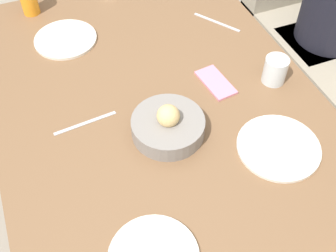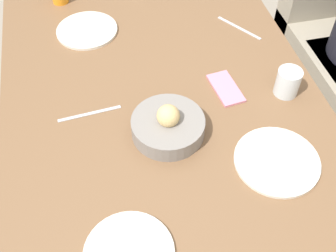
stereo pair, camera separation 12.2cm
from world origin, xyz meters
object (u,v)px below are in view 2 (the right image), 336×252
Objects in this scene: plate_near_left at (87,30)px; knife_silver at (90,114)px; fork_silver at (239,28)px; cell_phone at (226,88)px; bread_basket at (168,125)px; water_tumbler at (288,83)px; plate_far_center at (277,161)px.

plate_near_left is 1.14× the size of knife_silver.
knife_silver is (0.30, -0.59, 0.00)m from fork_silver.
cell_phone is (0.40, 0.41, -0.00)m from plate_near_left.
knife_silver is 1.24× the size of cell_phone.
water_tumbler is (-0.07, 0.40, 0.01)m from bread_basket.
water_tumbler is 0.63m from knife_silver.
water_tumbler is 0.53× the size of fork_silver.
plate_far_center is 2.67× the size of water_tumbler.
water_tumbler is at bearing 100.32° from bread_basket.
plate_near_left is 0.75m from water_tumbler.
plate_near_left is at bearing -147.41° from plate_far_center.
bread_basket is 0.26m from cell_phone.
bread_basket is 0.96× the size of plate_near_left.
plate_far_center reaches higher than fork_silver.
plate_near_left is 1.42× the size of cell_phone.
water_tumbler is at bearing 85.21° from knife_silver.
plate_near_left is at bearing -128.41° from water_tumbler.
knife_silver is (-0.30, -0.49, -0.00)m from plate_far_center.
plate_far_center is at bearing 9.10° from cell_phone.
plate_far_center is 1.42× the size of fork_silver.
knife_silver is at bearing -88.83° from cell_phone.
plate_near_left is 0.93× the size of plate_far_center.
water_tumbler is (-0.25, 0.13, 0.04)m from plate_far_center.
fork_silver is (-0.60, 0.10, -0.00)m from plate_far_center.
water_tumbler reaches higher than fork_silver.
bread_basket is at bearing -58.85° from cell_phone.
bread_basket is 1.10× the size of knife_silver.
plate_far_center is 0.57m from knife_silver.
cell_phone is (-0.13, 0.22, -0.03)m from bread_basket.
plate_near_left is 0.41m from knife_silver.
fork_silver is at bearing 117.25° from knife_silver.
bread_basket reaches higher than knife_silver.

